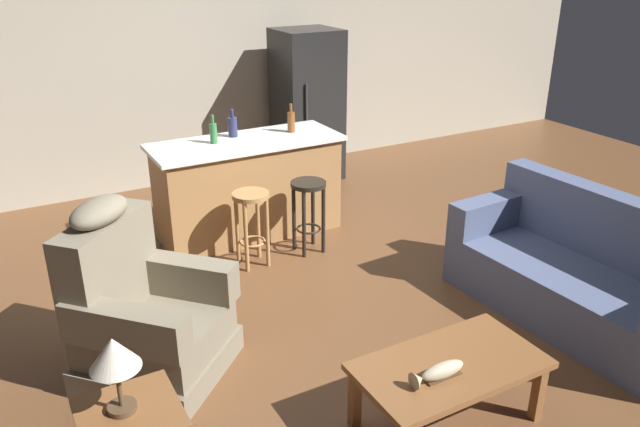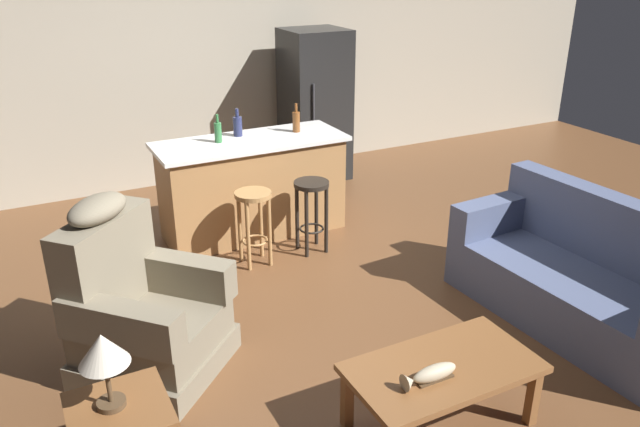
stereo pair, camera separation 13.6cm
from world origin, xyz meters
name	(u,v)px [view 2 (the right image)]	position (x,y,z in m)	size (l,w,h in m)	color
ground_plane	(316,293)	(0.00, 0.00, 0.00)	(12.00, 12.00, 0.00)	brown
back_wall	(193,71)	(0.00, 3.12, 1.30)	(12.00, 0.05, 2.60)	#A89E89
coffee_table	(443,373)	(-0.04, -1.69, 0.36)	(1.10, 0.60, 0.42)	brown
fish_figurine	(430,375)	(-0.19, -1.77, 0.46)	(0.34, 0.10, 0.10)	#4C3823
couch	(582,279)	(1.60, -1.24, 0.34)	(0.94, 1.94, 0.94)	#4C5675
recliner_near_lamp	(140,312)	(-1.45, -0.33, 0.42)	(1.19, 1.19, 1.20)	#756B56
end_table	(120,423)	(-1.77, -1.38, 0.46)	(0.48, 0.48, 0.56)	brown
table_lamp	(103,353)	(-1.79, -1.35, 0.87)	(0.24, 0.24, 0.41)	#4C3823
kitchen_island	(253,187)	(0.00, 1.35, 0.48)	(1.80, 0.70, 0.95)	#9E7042
bar_stool_left	(254,214)	(-0.24, 0.72, 0.47)	(0.32, 0.32, 0.68)	#A87A47
bar_stool_right	(311,203)	(0.32, 0.72, 0.47)	(0.32, 0.32, 0.68)	black
refrigerator	(315,106)	(1.28, 2.55, 0.88)	(0.70, 0.69, 1.76)	black
bottle_tall_green	(238,126)	(-0.06, 1.52, 1.05)	(0.09, 0.09, 0.26)	#23284C
bottle_short_amber	(296,121)	(0.50, 1.40, 1.06)	(0.07, 0.07, 0.28)	brown
bottle_wine_dark	(218,132)	(-0.29, 1.40, 1.05)	(0.07, 0.07, 0.26)	#2D6B38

